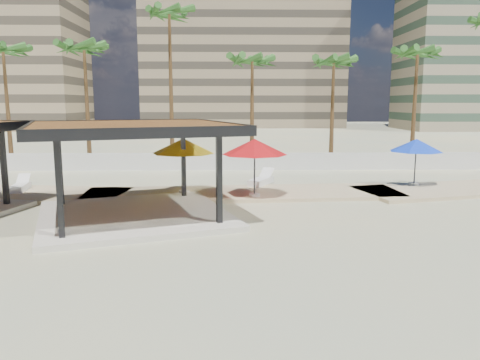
# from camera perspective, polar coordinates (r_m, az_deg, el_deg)

# --- Properties ---
(ground) EXTENTS (200.00, 200.00, 0.00)m
(ground) POSITION_cam_1_polar(r_m,az_deg,el_deg) (17.13, -5.71, -6.43)
(ground) COLOR #CEBF89
(ground) RESTS_ON ground
(promenade) EXTENTS (44.45, 7.97, 0.24)m
(promenade) POSITION_cam_1_polar(r_m,az_deg,el_deg) (24.54, 0.31, -1.41)
(promenade) COLOR #C6B284
(promenade) RESTS_ON ground
(boundary_wall) EXTENTS (56.00, 0.30, 1.20)m
(boundary_wall) POSITION_cam_1_polar(r_m,az_deg,el_deg) (32.71, -3.60, 2.24)
(boundary_wall) COLOR silver
(boundary_wall) RESTS_ON ground
(building_mid) EXTENTS (38.00, 16.00, 30.40)m
(building_mid) POSITION_cam_1_polar(r_m,az_deg,el_deg) (94.95, 0.34, 15.20)
(building_mid) COLOR #847259
(building_mid) RESTS_ON ground
(pavilion_central) EXTENTS (9.73, 9.73, 3.88)m
(pavilion_central) POSITION_cam_1_polar(r_m,az_deg,el_deg) (19.29, -12.98, 2.17)
(pavilion_central) COLOR beige
(pavilion_central) RESTS_ON ground
(umbrella_b) EXTENTS (3.30, 3.30, 2.76)m
(umbrella_b) POSITION_cam_1_polar(r_m,az_deg,el_deg) (23.29, -6.92, 4.12)
(umbrella_b) COLOR beige
(umbrella_b) RESTS_ON promenade
(umbrella_c) EXTENTS (3.37, 3.37, 2.79)m
(umbrella_c) POSITION_cam_1_polar(r_m,az_deg,el_deg) (22.36, 1.79, 4.04)
(umbrella_c) COLOR beige
(umbrella_c) RESTS_ON promenade
(umbrella_d) EXTENTS (3.23, 3.23, 2.54)m
(umbrella_d) POSITION_cam_1_polar(r_m,az_deg,el_deg) (27.25, 20.70, 3.96)
(umbrella_d) COLOR beige
(umbrella_d) RESTS_ON promenade
(lounger_a) EXTENTS (0.90, 2.04, 0.74)m
(lounger_a) POSITION_cam_1_polar(r_m,az_deg,el_deg) (26.75, -25.23, -0.76)
(lounger_a) COLOR white
(lounger_a) RESTS_ON promenade
(lounger_b) EXTENTS (1.63, 2.22, 0.82)m
(lounger_b) POSITION_cam_1_polar(r_m,az_deg,el_deg) (26.04, 2.61, -0.08)
(lounger_b) COLOR white
(lounger_b) RESTS_ON promenade
(palm_b) EXTENTS (3.00, 3.00, 9.24)m
(palm_b) POSITION_cam_1_polar(r_m,az_deg,el_deg) (38.89, -26.90, 13.45)
(palm_b) COLOR brown
(palm_b) RESTS_ON ground
(palm_c) EXTENTS (3.00, 3.00, 9.33)m
(palm_c) POSITION_cam_1_polar(r_m,az_deg,el_deg) (36.21, -18.45, 14.48)
(palm_c) COLOR brown
(palm_c) RESTS_ON ground
(palm_d) EXTENTS (3.00, 3.00, 11.88)m
(palm_d) POSITION_cam_1_polar(r_m,az_deg,el_deg) (36.08, -8.61, 18.67)
(palm_d) COLOR brown
(palm_d) RESTS_ON ground
(palm_e) EXTENTS (3.00, 3.00, 8.52)m
(palm_e) POSITION_cam_1_polar(r_m,az_deg,el_deg) (34.98, 1.51, 13.89)
(palm_e) COLOR brown
(palm_e) RESTS_ON ground
(palm_f) EXTENTS (3.00, 3.00, 8.45)m
(palm_f) POSITION_cam_1_polar(r_m,az_deg,el_deg) (35.96, 11.36, 13.48)
(palm_f) COLOR brown
(palm_f) RESTS_ON ground
(palm_g) EXTENTS (3.00, 3.00, 9.08)m
(palm_g) POSITION_cam_1_polar(r_m,az_deg,el_deg) (37.38, 20.81, 13.82)
(palm_g) COLOR brown
(palm_g) RESTS_ON ground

